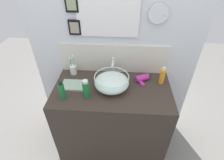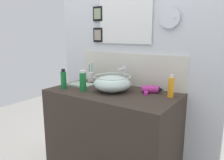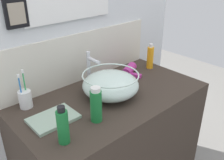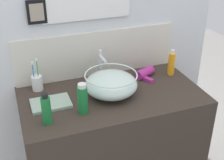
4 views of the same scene
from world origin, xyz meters
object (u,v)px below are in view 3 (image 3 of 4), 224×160
(hand_towel, at_px, (53,119))
(glass_bowl_sink, at_px, (111,85))
(spray_bottle, at_px, (96,105))
(shampoo_bottle, at_px, (150,57))
(soap_dispenser, at_px, (63,126))
(hair_drier, at_px, (130,69))
(toothbrush_cup, at_px, (25,99))
(faucet, at_px, (90,67))

(hand_towel, bearing_deg, glass_bowl_sink, -1.50)
(glass_bowl_sink, relative_size, spray_bottle, 1.76)
(shampoo_bottle, relative_size, spray_bottle, 0.99)
(shampoo_bottle, height_order, soap_dispenser, same)
(hair_drier, height_order, hand_towel, hair_drier)
(hair_drier, bearing_deg, spray_bottle, -152.27)
(toothbrush_cup, bearing_deg, faucet, -3.38)
(hair_drier, bearing_deg, faucet, 171.14)
(glass_bowl_sink, xyz_separation_m, hand_towel, (-0.36, 0.01, -0.06))
(glass_bowl_sink, distance_m, hair_drier, 0.33)
(shampoo_bottle, bearing_deg, toothbrush_cup, 173.66)
(glass_bowl_sink, height_order, hair_drier, glass_bowl_sink)
(hair_drier, relative_size, hand_towel, 0.82)
(faucet, height_order, toothbrush_cup, faucet)
(faucet, relative_size, spray_bottle, 1.18)
(soap_dispenser, bearing_deg, glass_bowl_sink, 21.62)
(hair_drier, height_order, toothbrush_cup, toothbrush_cup)
(hair_drier, relative_size, toothbrush_cup, 0.89)
(spray_bottle, bearing_deg, soap_dispenser, -171.34)
(hair_drier, relative_size, spray_bottle, 1.03)
(toothbrush_cup, relative_size, hand_towel, 0.93)
(hand_towel, bearing_deg, hair_drier, 10.84)
(hair_drier, relative_size, shampoo_bottle, 1.04)
(hand_towel, bearing_deg, faucet, 25.62)
(glass_bowl_sink, xyz_separation_m, toothbrush_cup, (-0.41, 0.21, -0.02))
(faucet, height_order, hair_drier, faucet)
(shampoo_bottle, distance_m, spray_bottle, 0.72)
(hair_drier, height_order, spray_bottle, spray_bottle)
(toothbrush_cup, height_order, hand_towel, toothbrush_cup)
(glass_bowl_sink, relative_size, toothbrush_cup, 1.53)
(faucet, bearing_deg, soap_dispenser, -139.84)
(faucet, height_order, soap_dispenser, faucet)
(hair_drier, xyz_separation_m, soap_dispenser, (-0.71, -0.30, 0.05))
(spray_bottle, relative_size, hand_towel, 0.80)
(soap_dispenser, bearing_deg, faucet, 40.16)
(glass_bowl_sink, height_order, spray_bottle, spray_bottle)
(faucet, xyz_separation_m, spray_bottle, (-0.21, -0.32, -0.03))
(toothbrush_cup, distance_m, spray_bottle, 0.39)
(toothbrush_cup, height_order, shampoo_bottle, toothbrush_cup)
(spray_bottle, height_order, hand_towel, spray_bottle)
(soap_dispenser, bearing_deg, toothbrush_cup, 89.49)
(toothbrush_cup, relative_size, shampoo_bottle, 1.17)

